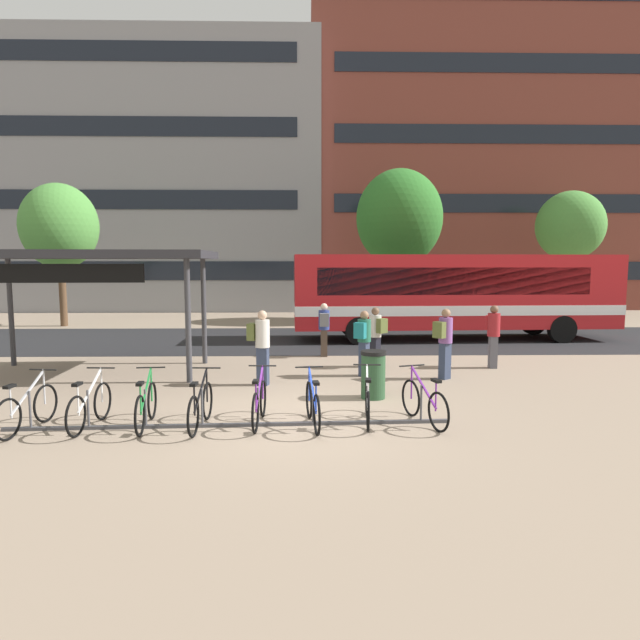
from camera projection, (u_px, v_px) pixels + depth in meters
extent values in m
plane|color=gray|center=(299.00, 419.00, 10.03)|extent=(200.00, 200.00, 0.00)
cube|color=#232326|center=(304.00, 340.00, 20.41)|extent=(80.00, 7.20, 0.01)
cube|color=red|center=(453.00, 291.00, 20.33)|extent=(12.09, 3.00, 2.70)
cube|color=white|center=(452.00, 308.00, 20.40)|extent=(12.11, 3.02, 0.36)
cube|color=black|center=(594.00, 261.00, 20.53)|extent=(1.09, 2.33, 0.40)
cube|color=black|center=(606.00, 283.00, 20.65)|extent=(0.16, 2.19, 1.40)
cube|color=black|center=(436.00, 279.00, 21.50)|extent=(9.84, 0.43, 0.97)
cube|color=black|center=(456.00, 281.00, 19.03)|extent=(9.84, 0.43, 0.97)
cylinder|color=black|center=(533.00, 322.00, 21.84)|extent=(1.01, 0.34, 1.00)
cylinder|color=black|center=(562.00, 329.00, 19.54)|extent=(1.01, 0.34, 1.00)
cylinder|color=black|center=(352.00, 323.00, 21.40)|extent=(1.01, 0.34, 1.00)
cylinder|color=black|center=(359.00, 331.00, 19.11)|extent=(1.01, 0.34, 1.00)
cube|color=#47474C|center=(230.00, 425.00, 9.56)|extent=(7.87, 0.42, 0.06)
cylinder|color=#47474C|center=(30.00, 411.00, 9.31)|extent=(0.04, 0.04, 0.70)
cylinder|color=#47474C|center=(88.00, 410.00, 9.37)|extent=(0.04, 0.04, 0.70)
cylinder|color=#47474C|center=(146.00, 409.00, 9.43)|extent=(0.04, 0.04, 0.70)
cylinder|color=#47474C|center=(202.00, 408.00, 9.50)|extent=(0.04, 0.04, 0.70)
cylinder|color=#47474C|center=(258.00, 407.00, 9.56)|extent=(0.04, 0.04, 0.70)
cylinder|color=#47474C|center=(313.00, 406.00, 9.62)|extent=(0.04, 0.04, 0.70)
cylinder|color=#47474C|center=(367.00, 405.00, 9.69)|extent=(0.04, 0.04, 0.70)
cylinder|color=#47474C|center=(421.00, 404.00, 9.75)|extent=(0.04, 0.04, 0.70)
torus|color=black|center=(46.00, 403.00, 9.80)|extent=(0.14, 0.70, 0.70)
torus|color=black|center=(7.00, 419.00, 8.79)|extent=(0.14, 0.70, 0.70)
cube|color=#B7BABF|center=(27.00, 393.00, 9.29)|extent=(0.15, 0.92, 0.58)
cylinder|color=#B7BABF|center=(11.00, 402.00, 8.87)|extent=(0.03, 0.03, 0.55)
cube|color=black|center=(10.00, 386.00, 8.84)|extent=(0.13, 0.23, 0.05)
cylinder|color=#B7BABF|center=(44.00, 387.00, 9.75)|extent=(0.04, 0.04, 0.65)
cylinder|color=black|center=(43.00, 370.00, 9.72)|extent=(0.52, 0.10, 0.03)
torus|color=black|center=(103.00, 401.00, 9.97)|extent=(0.08, 0.71, 0.70)
torus|color=black|center=(76.00, 417.00, 8.96)|extent=(0.08, 0.71, 0.70)
cube|color=silver|center=(90.00, 391.00, 9.45)|extent=(0.09, 0.92, 0.58)
cylinder|color=silver|center=(78.00, 400.00, 9.03)|extent=(0.03, 0.03, 0.55)
cube|color=black|center=(77.00, 384.00, 9.00)|extent=(0.11, 0.23, 0.05)
cylinder|color=silver|center=(102.00, 385.00, 9.92)|extent=(0.03, 0.03, 0.65)
cylinder|color=black|center=(101.00, 368.00, 9.88)|extent=(0.52, 0.06, 0.03)
torus|color=black|center=(152.00, 400.00, 10.01)|extent=(0.10, 0.71, 0.70)
torus|color=black|center=(140.00, 416.00, 9.00)|extent=(0.10, 0.71, 0.70)
cube|color=#1E7F38|center=(146.00, 390.00, 9.49)|extent=(0.11, 0.92, 0.58)
cylinder|color=#1E7F38|center=(141.00, 399.00, 9.07)|extent=(0.03, 0.03, 0.55)
cube|color=black|center=(140.00, 384.00, 9.04)|extent=(0.12, 0.23, 0.05)
cylinder|color=#1E7F38|center=(151.00, 384.00, 9.95)|extent=(0.03, 0.03, 0.65)
cylinder|color=black|center=(151.00, 368.00, 9.92)|extent=(0.52, 0.07, 0.03)
torus|color=black|center=(207.00, 401.00, 9.97)|extent=(0.08, 0.71, 0.70)
torus|color=black|center=(193.00, 417.00, 8.95)|extent=(0.08, 0.71, 0.70)
cube|color=black|center=(201.00, 391.00, 9.45)|extent=(0.07, 0.92, 0.58)
cylinder|color=black|center=(194.00, 400.00, 9.03)|extent=(0.03, 0.03, 0.55)
cube|color=black|center=(194.00, 384.00, 9.00)|extent=(0.11, 0.22, 0.05)
cylinder|color=black|center=(207.00, 385.00, 9.92)|extent=(0.03, 0.03, 0.65)
cylinder|color=black|center=(206.00, 368.00, 9.88)|extent=(0.52, 0.05, 0.03)
torus|color=black|center=(263.00, 398.00, 10.18)|extent=(0.08, 0.71, 0.70)
torus|color=black|center=(255.00, 413.00, 9.16)|extent=(0.08, 0.71, 0.70)
cube|color=#702893|center=(259.00, 388.00, 9.66)|extent=(0.07, 0.92, 0.58)
cylinder|color=#702893|center=(256.00, 397.00, 9.23)|extent=(0.03, 0.03, 0.55)
cube|color=black|center=(256.00, 381.00, 9.21)|extent=(0.11, 0.22, 0.05)
cylinder|color=#702893|center=(263.00, 382.00, 10.12)|extent=(0.03, 0.03, 0.65)
cylinder|color=black|center=(262.00, 366.00, 10.09)|extent=(0.52, 0.05, 0.03)
torus|color=black|center=(309.00, 400.00, 10.06)|extent=(0.13, 0.70, 0.70)
torus|color=black|center=(317.00, 415.00, 9.05)|extent=(0.13, 0.70, 0.70)
cube|color=#1E3DB2|center=(313.00, 389.00, 9.54)|extent=(0.15, 0.92, 0.58)
cylinder|color=#1E3DB2|center=(316.00, 398.00, 9.12)|extent=(0.03, 0.03, 0.55)
cube|color=black|center=(316.00, 383.00, 9.10)|extent=(0.13, 0.23, 0.05)
cylinder|color=#1E3DB2|center=(309.00, 384.00, 10.00)|extent=(0.04, 0.04, 0.65)
cylinder|color=black|center=(309.00, 367.00, 9.97)|extent=(0.52, 0.09, 0.03)
torus|color=black|center=(367.00, 397.00, 10.28)|extent=(0.10, 0.71, 0.70)
torus|color=black|center=(368.00, 411.00, 9.27)|extent=(0.10, 0.71, 0.70)
cube|color=silver|center=(367.00, 387.00, 9.76)|extent=(0.11, 0.92, 0.58)
cylinder|color=silver|center=(368.00, 395.00, 9.34)|extent=(0.03, 0.03, 0.55)
cube|color=black|center=(368.00, 380.00, 9.31)|extent=(0.12, 0.23, 0.05)
cylinder|color=silver|center=(367.00, 381.00, 10.22)|extent=(0.03, 0.03, 0.65)
cylinder|color=black|center=(367.00, 365.00, 10.19)|extent=(0.52, 0.07, 0.03)
torus|color=black|center=(411.00, 398.00, 10.19)|extent=(0.24, 0.69, 0.70)
torus|color=black|center=(438.00, 412.00, 9.23)|extent=(0.24, 0.69, 0.70)
cube|color=#702893|center=(424.00, 387.00, 9.70)|extent=(0.30, 0.89, 0.58)
cylinder|color=#702893|center=(436.00, 396.00, 9.30)|extent=(0.04, 0.04, 0.55)
cube|color=black|center=(436.00, 381.00, 9.27)|extent=(0.16, 0.24, 0.05)
cylinder|color=#702893|center=(412.00, 382.00, 10.14)|extent=(0.04, 0.04, 0.65)
cylinder|color=black|center=(412.00, 366.00, 10.11)|extent=(0.51, 0.18, 0.03)
cylinder|color=#38383D|center=(188.00, 321.00, 12.95)|extent=(0.15, 0.15, 3.01)
cylinder|color=#38383D|center=(11.00, 313.00, 15.11)|extent=(0.15, 0.15, 3.01)
cylinder|color=#38383D|center=(204.00, 312.00, 15.46)|extent=(0.15, 0.15, 3.01)
cube|color=#28282D|center=(90.00, 255.00, 13.86)|extent=(6.31, 3.59, 0.20)
cube|color=black|center=(69.00, 273.00, 12.50)|extent=(3.44, 0.23, 0.44)
cube|color=#2D3851|center=(445.00, 361.00, 13.46)|extent=(0.33, 0.32, 0.92)
cylinder|color=#7F4C93|center=(446.00, 330.00, 13.37)|extent=(0.48, 0.48, 0.63)
sphere|color=#936B4C|center=(446.00, 313.00, 13.33)|extent=(0.22, 0.22, 0.22)
cube|color=#56602D|center=(439.00, 330.00, 13.20)|extent=(0.32, 0.33, 0.40)
cube|color=#565660|center=(493.00, 352.00, 14.87)|extent=(0.22, 0.27, 0.89)
cylinder|color=maroon|center=(494.00, 325.00, 14.79)|extent=(0.36, 0.36, 0.63)
sphere|color=brown|center=(494.00, 309.00, 14.74)|extent=(0.22, 0.22, 0.22)
cube|color=#B21E23|center=(491.00, 323.00, 15.04)|extent=(0.29, 0.20, 0.40)
cube|color=#2D3851|center=(263.00, 366.00, 12.78)|extent=(0.30, 0.26, 0.91)
cylinder|color=beige|center=(262.00, 333.00, 12.69)|extent=(0.41, 0.41, 0.66)
sphere|color=tan|center=(262.00, 315.00, 12.65)|extent=(0.22, 0.22, 0.22)
cube|color=#56602D|center=(252.00, 332.00, 12.75)|extent=(0.24, 0.32, 0.40)
cube|color=black|center=(375.00, 352.00, 15.05)|extent=(0.32, 0.33, 0.85)
cylinder|color=beige|center=(375.00, 326.00, 14.97)|extent=(0.48, 0.48, 0.61)
sphere|color=brown|center=(375.00, 311.00, 14.92)|extent=(0.22, 0.22, 0.22)
cube|color=#56602D|center=(382.00, 326.00, 14.77)|extent=(0.33, 0.31, 0.40)
cube|color=#2D3851|center=(364.00, 359.00, 13.82)|extent=(0.30, 0.33, 0.89)
cylinder|color=#23664C|center=(364.00, 331.00, 13.74)|extent=(0.46, 0.46, 0.57)
sphere|color=#936B4C|center=(364.00, 315.00, 13.70)|extent=(0.22, 0.22, 0.22)
cube|color=#197075|center=(360.00, 331.00, 13.51)|extent=(0.33, 0.30, 0.40)
cube|color=#47382D|center=(324.00, 343.00, 16.71)|extent=(0.20, 0.26, 0.84)
cylinder|color=navy|center=(324.00, 320.00, 16.63)|extent=(0.34, 0.34, 0.60)
sphere|color=beige|center=(324.00, 307.00, 16.59)|extent=(0.22, 0.22, 0.22)
cube|color=slate|center=(324.00, 320.00, 16.37)|extent=(0.28, 0.18, 0.40)
cylinder|color=#284C2D|center=(373.00, 376.00, 11.54)|extent=(0.52, 0.52, 0.95)
cylinder|color=black|center=(373.00, 353.00, 11.49)|extent=(0.55, 0.55, 0.08)
cylinder|color=brown|center=(398.00, 290.00, 26.64)|extent=(0.32, 0.32, 3.09)
ellipsoid|color=#2D7028|center=(399.00, 218.00, 26.27)|extent=(4.20, 4.20, 4.72)
cylinder|color=brown|center=(63.00, 294.00, 24.65)|extent=(0.32, 0.32, 2.94)
ellipsoid|color=#4C8E3D|center=(59.00, 226.00, 24.32)|extent=(3.39, 3.39, 3.83)
cylinder|color=brown|center=(567.00, 286.00, 28.58)|extent=(0.32, 0.32, 3.32)
ellipsoid|color=#4C8E3D|center=(570.00, 226.00, 28.24)|extent=(3.49, 3.49, 3.61)
cube|color=gray|center=(154.00, 187.00, 37.06)|extent=(22.87, 13.05, 16.28)
cube|color=black|center=(125.00, 271.00, 31.14)|extent=(20.13, 0.06, 1.10)
cube|color=black|center=(122.00, 200.00, 30.71)|extent=(20.13, 0.06, 1.10)
cube|color=black|center=(119.00, 126.00, 30.28)|extent=(20.13, 0.06, 1.10)
cube|color=black|center=(116.00, 51.00, 29.85)|extent=(20.13, 0.06, 1.10)
cube|color=brown|center=(469.00, 159.00, 37.32)|extent=(21.99, 11.08, 20.17)
cube|color=black|center=(493.00, 271.00, 32.60)|extent=(19.35, 0.06, 1.10)
cube|color=black|center=(495.00, 203.00, 32.17)|extent=(19.35, 0.06, 1.10)
cube|color=black|center=(498.00, 134.00, 31.74)|extent=(19.35, 0.06, 1.10)
cube|color=black|center=(500.00, 63.00, 31.31)|extent=(19.35, 0.06, 1.10)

